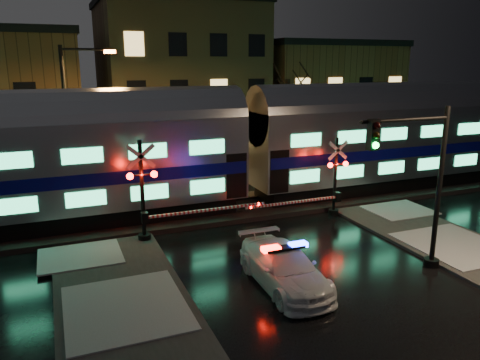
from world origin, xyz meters
name	(u,v)px	position (x,y,z in m)	size (l,w,h in m)	color
ground	(276,245)	(0.00, 0.00, 0.00)	(120.00, 120.00, 0.00)	black
ballast	(232,208)	(0.00, 5.00, 0.12)	(90.00, 4.20, 0.24)	black
building_mid	(178,80)	(2.00, 22.50, 5.75)	(12.00, 11.00, 11.50)	brown
building_right	(317,95)	(15.00, 22.00, 4.25)	(12.00, 10.00, 8.50)	#51371F
train	(246,143)	(0.73, 5.00, 3.38)	(51.00, 3.12, 5.92)	black
police_car	(284,267)	(-1.37, -3.31, 0.66)	(1.91, 4.55, 1.47)	white
crossing_signal_right	(330,185)	(3.91, 2.30, 1.56)	(5.35, 0.64, 3.79)	black
crossing_signal_left	(152,200)	(-4.55, 2.31, 1.76)	(6.01, 0.67, 4.25)	black
traffic_light	(420,187)	(3.40, -3.99, 3.09)	(3.76, 0.69, 5.81)	black
streetlight	(72,115)	(-7.04, 9.00, 4.63)	(2.69, 0.28, 8.03)	black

